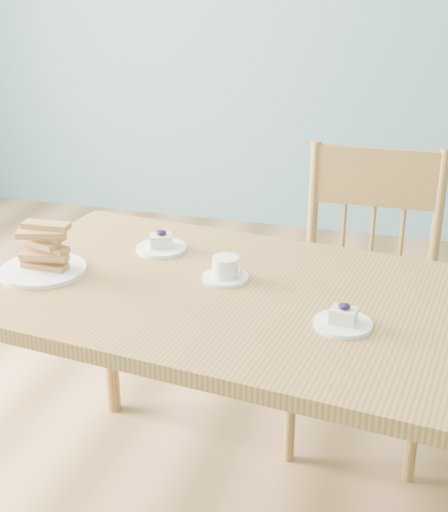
# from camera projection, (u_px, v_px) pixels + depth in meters

# --- Properties ---
(room) EXTENTS (5.01, 5.01, 2.71)m
(room) POSITION_uv_depth(u_px,v_px,m) (126.00, 63.00, 1.87)
(room) COLOR #A8784E
(room) RESTS_ON ground
(dining_table) EXTENTS (1.54, 1.00, 0.78)m
(dining_table) POSITION_uv_depth(u_px,v_px,m) (243.00, 318.00, 1.93)
(dining_table) COLOR #A1723D
(dining_table) RESTS_ON ground
(dining_chair) EXTENTS (0.48, 0.46, 1.03)m
(dining_chair) POSITION_uv_depth(u_px,v_px,m) (365.00, 300.00, 2.43)
(dining_chair) COLOR #A1723D
(dining_chair) RESTS_ON ground
(cheesecake_plate_near) EXTENTS (0.14, 0.14, 0.06)m
(cheesecake_plate_near) POSITION_uv_depth(u_px,v_px,m) (343.00, 320.00, 1.72)
(cheesecake_plate_near) COLOR silver
(cheesecake_plate_near) RESTS_ON dining_table
(cheesecake_plate_far) EXTENTS (0.15, 0.15, 0.06)m
(cheesecake_plate_far) POSITION_uv_depth(u_px,v_px,m) (161.00, 245.00, 2.17)
(cheesecake_plate_far) COLOR silver
(cheesecake_plate_far) RESTS_ON dining_table
(coffee_cup) EXTENTS (0.13, 0.13, 0.06)m
(coffee_cup) POSITION_uv_depth(u_px,v_px,m) (226.00, 270.00, 1.97)
(coffee_cup) COLOR silver
(coffee_cup) RESTS_ON dining_table
(biscotti_plate) EXTENTS (0.24, 0.24, 0.15)m
(biscotti_plate) POSITION_uv_depth(u_px,v_px,m) (42.00, 256.00, 2.00)
(biscotti_plate) COLOR silver
(biscotti_plate) RESTS_ON dining_table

